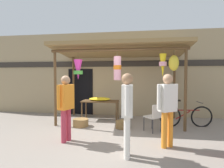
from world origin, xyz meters
name	(u,v)px	position (x,y,z in m)	size (l,w,h in m)	color
ground_plane	(104,131)	(0.00, 0.00, 0.00)	(30.00, 30.00, 0.00)	gray
shop_facade	(114,74)	(-0.01, 2.37, 1.78)	(12.83, 0.29, 3.56)	#9E8966
market_stall_canopy	(120,54)	(0.38, 1.06, 2.48)	(4.67, 2.22, 2.80)	brown
display_table	(100,103)	(-0.41, 1.34, 0.66)	(1.40, 0.65, 0.74)	brown
flower_heap_on_table	(100,99)	(-0.42, 1.38, 0.80)	(0.83, 0.58, 0.12)	yellow
folding_chair	(154,115)	(1.52, 0.12, 0.50)	(0.57, 0.57, 0.84)	beige
wicker_basket_by_table	(81,123)	(-0.87, 0.36, 0.12)	(0.51, 0.51, 0.25)	olive
wicker_basket_spare	(123,125)	(0.55, 0.37, 0.11)	(0.47, 0.47, 0.23)	brown
parked_bicycle	(186,116)	(2.60, 0.84, 0.35)	(1.74, 0.44, 0.92)	black
vendor_in_orange	(127,108)	(0.81, -1.70, 1.03)	(0.24, 0.59, 1.73)	silver
customer_foreground	(66,103)	(-0.79, -1.05, 1.00)	(0.34, 0.57, 1.69)	#B23347
passerby_at_right	(168,104)	(1.71, -1.05, 1.02)	(0.51, 0.40, 1.72)	orange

